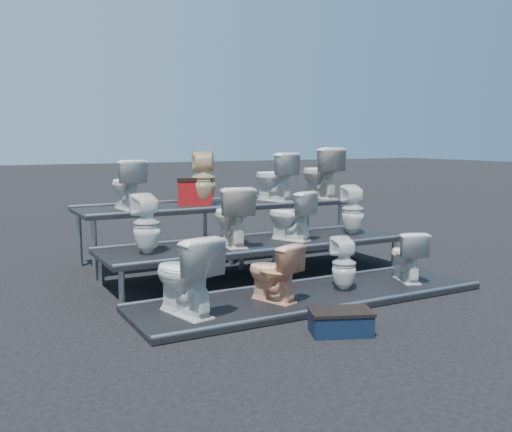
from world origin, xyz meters
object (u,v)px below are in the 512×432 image
toilet_6 (290,215)px  red_crate (195,193)px  toilet_8 (127,184)px  toilet_1 (273,272)px  toilet_4 (147,224)px  toilet_0 (185,275)px  toilet_9 (204,178)px  toilet_10 (274,177)px  toilet_7 (353,210)px  toilet_3 (407,255)px  toilet_11 (320,173)px  step_stool (341,323)px  toilet_5 (231,216)px  toilet_2 (344,264)px

toilet_6 → red_crate: 1.66m
toilet_8 → toilet_6: bearing=141.9°
toilet_1 → toilet_4: bearing=-71.6°
toilet_0 → toilet_1: (1.04, 0.00, -0.09)m
toilet_0 → toilet_9: size_ratio=1.03×
toilet_8 → toilet_10: toilet_10 is taller
toilet_0 → toilet_7: toilet_7 is taller
toilet_3 → toilet_10: bearing=-59.5°
toilet_1 → toilet_11: 3.66m
toilet_0 → step_stool: bearing=123.2°
toilet_5 → red_crate: (0.07, 1.41, 0.19)m
toilet_6 → toilet_10: size_ratio=0.88×
toilet_4 → toilet_3: bearing=151.6°
toilet_4 → toilet_5: size_ratio=0.93×
toilet_0 → toilet_11: toilet_11 is taller
toilet_6 → toilet_7: bearing=157.3°
toilet_1 → red_crate: bearing=-113.7°
toilet_4 → toilet_7: size_ratio=1.02×
toilet_4 → toilet_7: bearing=175.2°
toilet_7 → toilet_10: 1.49m
toilet_7 → red_crate: red_crate is taller
toilet_7 → toilet_11: 1.42m
toilet_0 → toilet_2: toilet_0 is taller
toilet_8 → red_crate: size_ratio=1.39×
toilet_1 → toilet_4: toilet_4 is taller
toilet_8 → toilet_10: (2.41, 0.00, 0.04)m
toilet_3 → step_stool: 2.18m
toilet_4 → toilet_11: size_ratio=0.86×
toilet_5 → toilet_11: bearing=-141.7°
toilet_1 → red_crate: (0.19, 2.71, 0.66)m
toilet_3 → toilet_7: toilet_7 is taller
toilet_3 → toilet_11: 2.79m
toilet_3 → toilet_6: (-0.93, 1.30, 0.42)m
red_crate → toilet_3: bearing=-35.0°
toilet_8 → toilet_7: bearing=152.7°
toilet_5 → red_crate: bearing=-84.1°
toilet_3 → toilet_7: 1.38m
toilet_1 → toilet_3: toilet_1 is taller
toilet_8 → red_crate: (1.08, 0.11, -0.17)m
toilet_3 → toilet_10: toilet_10 is taller
toilet_0 → toilet_9: toilet_9 is taller
toilet_2 → toilet_5: 1.62m
toilet_0 → toilet_11: 4.40m
toilet_2 → toilet_6: toilet_6 is taller
toilet_5 → toilet_11: toilet_11 is taller
toilet_10 → toilet_11: 0.90m
toilet_5 → toilet_9: size_ratio=0.98×
toilet_9 → toilet_1: bearing=103.4°
toilet_0 → toilet_1: 1.04m
red_crate → step_stool: red_crate is taller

